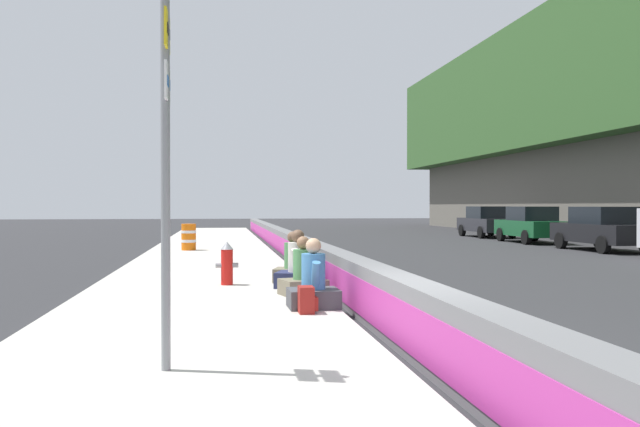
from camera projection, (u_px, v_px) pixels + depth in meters
ground_plane at (415, 353)px, 7.64m from camera, size 160.00×160.00×0.00m
sidewalk_strip at (188, 355)px, 7.23m from camera, size 80.00×4.40×0.14m
jersey_barrier at (415, 317)px, 7.63m from camera, size 76.00×0.45×0.85m
route_sign_post at (166, 158)px, 6.26m from camera, size 0.44×0.09×3.60m
fire_hydrant at (227, 263)px, 13.07m from camera, size 0.26×0.46×0.88m
seated_person_foreground at (313, 286)px, 10.13m from camera, size 0.70×0.80×1.10m
seated_person_middle at (303, 277)px, 11.57m from camera, size 0.82×0.90×1.06m
seated_person_rear at (298, 269)px, 12.66m from camera, size 0.92×0.99×1.14m
seated_person_far at (293, 266)px, 13.58m from camera, size 0.82×0.90×1.06m
backpack at (307, 300)px, 9.62m from camera, size 0.32×0.28×0.40m
construction_barrel at (189, 237)px, 23.28m from camera, size 0.54×0.54×0.95m
parked_car_fourth at (602, 229)px, 24.85m from camera, size 4.52×1.99×1.71m
parked_car_midline at (531, 224)px, 30.34m from camera, size 4.57×2.08×1.71m
parked_car_far at (486, 222)px, 35.76m from camera, size 4.53×2.01×1.71m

